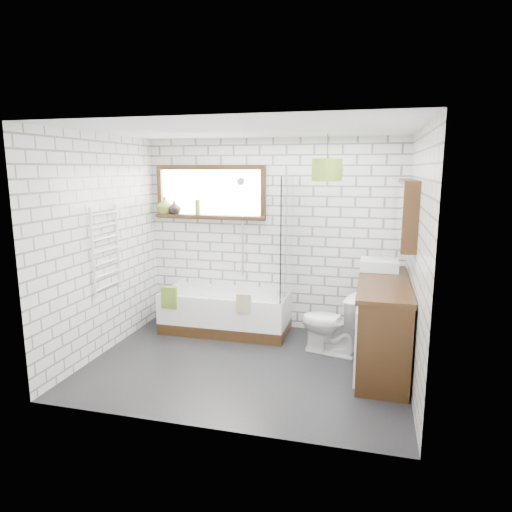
% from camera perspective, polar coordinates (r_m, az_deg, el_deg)
% --- Properties ---
extents(floor, '(3.40, 2.60, 0.01)m').
position_cam_1_polar(floor, '(5.16, -1.23, -13.37)').
color(floor, black).
rests_on(floor, ground).
extents(ceiling, '(3.40, 2.60, 0.01)m').
position_cam_1_polar(ceiling, '(4.72, -1.35, 15.62)').
color(ceiling, white).
rests_on(ceiling, ground).
extents(wall_back, '(3.40, 0.01, 2.50)m').
position_cam_1_polar(wall_back, '(6.03, 2.08, 2.64)').
color(wall_back, white).
rests_on(wall_back, ground).
extents(wall_front, '(3.40, 0.01, 2.50)m').
position_cam_1_polar(wall_front, '(3.57, -6.98, -3.22)').
color(wall_front, white).
rests_on(wall_front, ground).
extents(wall_left, '(0.01, 2.60, 2.50)m').
position_cam_1_polar(wall_left, '(5.49, -18.68, 1.24)').
color(wall_left, white).
rests_on(wall_left, ground).
extents(wall_right, '(0.01, 2.60, 2.50)m').
position_cam_1_polar(wall_right, '(4.63, 19.48, -0.52)').
color(wall_right, white).
rests_on(wall_right, ground).
extents(window, '(1.52, 0.16, 0.68)m').
position_cam_1_polar(window, '(6.17, -5.78, 7.91)').
color(window, black).
rests_on(window, wall_back).
extents(towel_radiator, '(0.06, 0.52, 1.00)m').
position_cam_1_polar(towel_radiator, '(5.47, -18.26, 0.71)').
color(towel_radiator, white).
rests_on(towel_radiator, wall_left).
extents(mirror_cabinet, '(0.16, 1.20, 0.70)m').
position_cam_1_polar(mirror_cabinet, '(5.16, 18.27, 5.17)').
color(mirror_cabinet, black).
rests_on(mirror_cabinet, wall_right).
extents(shower_riser, '(0.02, 0.02, 1.30)m').
position_cam_1_polar(shower_riser, '(6.07, -1.70, 3.65)').
color(shower_riser, silver).
rests_on(shower_riser, wall_back).
extents(bathtub, '(1.64, 0.72, 0.53)m').
position_cam_1_polar(bathtub, '(6.05, -3.80, -6.94)').
color(bathtub, white).
rests_on(bathtub, floor).
extents(shower_screen, '(0.02, 0.72, 1.50)m').
position_cam_1_polar(shower_screen, '(5.62, 3.83, 2.32)').
color(shower_screen, white).
rests_on(shower_screen, bathtub).
extents(towel_green, '(0.20, 0.06, 0.28)m').
position_cam_1_polar(towel_green, '(5.89, -10.79, -5.14)').
color(towel_green, olive).
rests_on(towel_green, bathtub).
extents(towel_beige, '(0.18, 0.04, 0.23)m').
position_cam_1_polar(towel_beige, '(5.55, -1.56, -5.93)').
color(towel_beige, tan).
rests_on(towel_beige, bathtub).
extents(vanity, '(0.54, 1.66, 0.95)m').
position_cam_1_polar(vanity, '(5.15, 15.55, -8.09)').
color(vanity, black).
rests_on(vanity, floor).
extents(basin, '(0.43, 0.37, 0.12)m').
position_cam_1_polar(basin, '(5.49, 15.14, -1.07)').
color(basin, white).
rests_on(basin, vanity).
extents(tap, '(0.04, 0.04, 0.16)m').
position_cam_1_polar(tap, '(5.48, 16.84, -0.47)').
color(tap, silver).
rests_on(tap, vanity).
extents(toilet, '(0.56, 0.78, 0.72)m').
position_cam_1_polar(toilet, '(5.39, 9.36, -8.25)').
color(toilet, white).
rests_on(toilet, floor).
extents(vase_olive, '(0.26, 0.26, 0.24)m').
position_cam_1_polar(vase_olive, '(6.41, -11.33, 6.06)').
color(vase_olive, olive).
rests_on(vase_olive, window).
extents(vase_dark, '(0.23, 0.23, 0.19)m').
position_cam_1_polar(vase_dark, '(6.36, -10.17, 5.83)').
color(vase_dark, black).
rests_on(vase_dark, window).
extents(bottle, '(0.07, 0.07, 0.20)m').
position_cam_1_polar(bottle, '(6.22, -7.30, 5.89)').
color(bottle, olive).
rests_on(bottle, window).
extents(pendant, '(0.34, 0.34, 0.25)m').
position_cam_1_polar(pendant, '(5.24, 8.84, 10.59)').
color(pendant, olive).
rests_on(pendant, ceiling).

